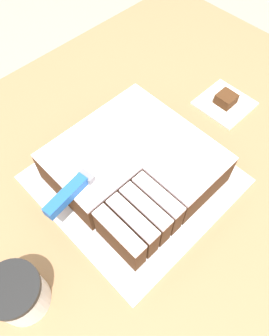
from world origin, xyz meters
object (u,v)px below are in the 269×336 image
cake_board (134,179)px  knife (79,183)px  cake (134,166)px  coffee_cup (18,293)px  brownie (226,99)px

cake_board → knife: knife is taller
cake → coffee_cup: coffee_cup is taller
cake_board → coffee_cup: 0.33m
cake → brownie: 0.33m
brownie → knife: bearing=177.1°
coffee_cup → brownie: 0.66m
brownie → cake: bearing=179.5°
coffee_cup → brownie: bearing=3.7°
cake → knife: knife is taller
cake_board → brownie: 0.34m
brownie → cake_board: bearing=-179.9°
coffee_cup → brownie: coffee_cup is taller
knife → brownie: (0.46, -0.02, -0.08)m
coffee_cup → knife: bearing=18.3°
cake → brownie: bearing=-0.5°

